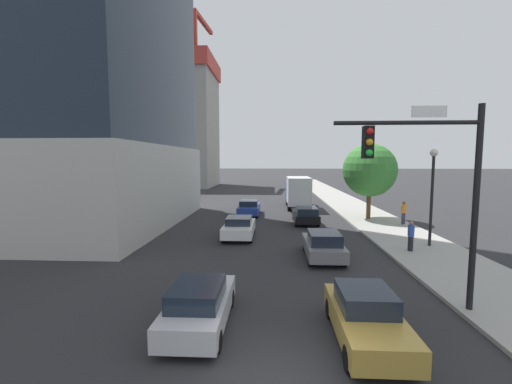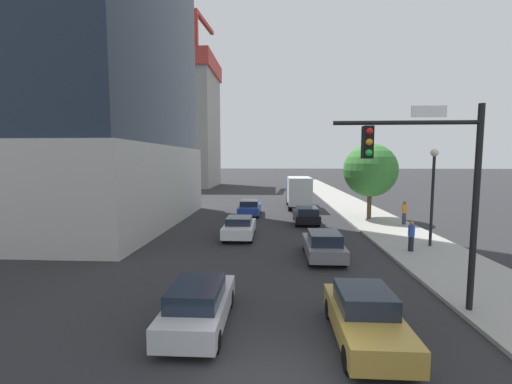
{
  "view_description": "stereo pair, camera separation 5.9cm",
  "coord_description": "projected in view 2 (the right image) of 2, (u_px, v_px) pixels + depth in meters",
  "views": [
    {
      "loc": [
        -0.21,
        -7.01,
        5.12
      ],
      "look_at": [
        -1.03,
        8.82,
        3.6
      ],
      "focal_mm": 23.25,
      "sensor_mm": 36.0,
      "label": 1
    },
    {
      "loc": [
        -0.15,
        -7.01,
        5.12
      ],
      "look_at": [
        -1.03,
        8.82,
        3.6
      ],
      "focal_mm": 23.25,
      "sensor_mm": 36.0,
      "label": 2
    }
  ],
  "objects": [
    {
      "name": "box_truck",
      "position": [
        299.0,
        191.0,
        35.41
      ],
      "size": [
        2.33,
        6.84,
        3.36
      ],
      "color": "#1E4799",
      "rests_on": "ground"
    },
    {
      "name": "street_lamp",
      "position": [
        433.0,
        183.0,
        18.98
      ],
      "size": [
        0.44,
        0.44,
        5.63
      ],
      "color": "black",
      "rests_on": "sidewalk"
    },
    {
      "name": "car_silver",
      "position": [
        199.0,
        305.0,
        10.15
      ],
      "size": [
        1.74,
        4.06,
        1.45
      ],
      "color": "#B7B7BC",
      "rests_on": "ground"
    },
    {
      "name": "construction_building",
      "position": [
        183.0,
        117.0,
        64.54
      ],
      "size": [
        13.32,
        14.48,
        31.97
      ],
      "color": "#9E9B93",
      "rests_on": "ground"
    },
    {
      "name": "car_gray",
      "position": [
        324.0,
        245.0,
        17.27
      ],
      "size": [
        1.85,
        4.13,
        1.46
      ],
      "color": "slate",
      "rests_on": "ground"
    },
    {
      "name": "car_white",
      "position": [
        239.0,
        227.0,
        21.98
      ],
      "size": [
        1.92,
        4.24,
        1.41
      ],
      "color": "silver",
      "rests_on": "ground"
    },
    {
      "name": "sidewalk",
      "position": [
        379.0,
        223.0,
        26.85
      ],
      "size": [
        4.74,
        120.0,
        0.15
      ],
      "primitive_type": "cube",
      "color": "#9E9B93",
      "rests_on": "ground"
    },
    {
      "name": "car_blue",
      "position": [
        250.0,
        208.0,
        31.02
      ],
      "size": [
        1.92,
        4.64,
        1.43
      ],
      "color": "#233D9E",
      "rests_on": "ground"
    },
    {
      "name": "pedestrian_blue_shirt",
      "position": [
        411.0,
        236.0,
        18.16
      ],
      "size": [
        0.34,
        0.34,
        1.66
      ],
      "color": "black",
      "rests_on": "sidewalk"
    },
    {
      "name": "car_black",
      "position": [
        306.0,
        215.0,
        26.91
      ],
      "size": [
        1.9,
        4.56,
        1.44
      ],
      "color": "black",
      "rests_on": "ground"
    },
    {
      "name": "traffic_light_pole",
      "position": [
        431.0,
        172.0,
        10.73
      ],
      "size": [
        4.73,
        0.48,
        6.77
      ],
      "color": "black",
      "rests_on": "sidewalk"
    },
    {
      "name": "street_tree",
      "position": [
        370.0,
        170.0,
        28.03
      ],
      "size": [
        4.49,
        4.49,
        6.38
      ],
      "color": "brown",
      "rests_on": "sidewalk"
    },
    {
      "name": "car_gold",
      "position": [
        365.0,
        317.0,
        9.33
      ],
      "size": [
        1.75,
        4.0,
        1.49
      ],
      "color": "#AD8938",
      "rests_on": "ground"
    },
    {
      "name": "pedestrian_orange_shirt",
      "position": [
        404.0,
        212.0,
        25.76
      ],
      "size": [
        0.34,
        0.34,
        1.81
      ],
      "color": "#38334C",
      "rests_on": "sidewalk"
    }
  ]
}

